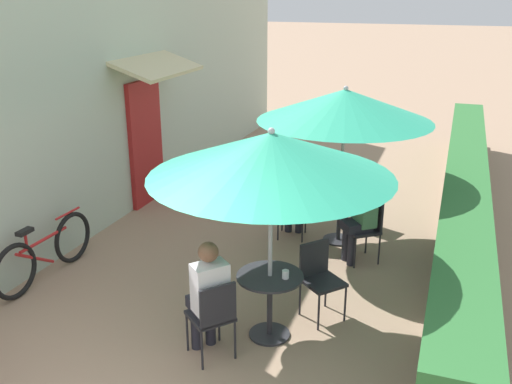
{
  "coord_description": "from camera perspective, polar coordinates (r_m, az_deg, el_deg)",
  "views": [
    {
      "loc": [
        2.51,
        -2.8,
        3.51
      ],
      "look_at": [
        0.15,
        3.8,
        1.0
      ],
      "focal_mm": 40.0,
      "sensor_mm": 36.0,
      "label": 1
    }
  ],
  "objects": [
    {
      "name": "cafe_facade_wall",
      "position": [
        10.1,
        -10.76,
        11.28
      ],
      "size": [
        0.98,
        11.93,
        4.2
      ],
      "color": "#B2C1AD",
      "rests_on": "ground_plane"
    },
    {
      "name": "bicycle_leaning",
      "position": [
        7.72,
        -20.33,
        -5.68
      ],
      "size": [
        0.12,
        1.75,
        0.79
      ],
      "rotation": [
        0.0,
        0.0,
        -0.03
      ],
      "color": "black",
      "rests_on": "ground_plane"
    },
    {
      "name": "patio_table_near",
      "position": [
        6.05,
        1.39,
        -10.2
      ],
      "size": [
        0.7,
        0.7,
        0.72
      ],
      "color": "#28282D",
      "rests_on": "ground_plane"
    },
    {
      "name": "seated_patron_near_left",
      "position": [
        5.7,
        -4.82,
        -10.06
      ],
      "size": [
        0.51,
        0.5,
        1.25
      ],
      "rotation": [
        0.0,
        0.0,
        7.15
      ],
      "color": "#23232D",
      "rests_on": "ground_plane"
    },
    {
      "name": "patio_umbrella_near",
      "position": [
        5.46,
        1.52,
        3.75
      ],
      "size": [
        2.41,
        2.41,
        2.28
      ],
      "color": "#B7B7BC",
      "rests_on": "ground_plane"
    },
    {
      "name": "seated_patron_mid_back",
      "position": [
        7.69,
        10.41,
        -2.18
      ],
      "size": [
        0.51,
        0.5,
        1.25
      ],
      "rotation": [
        0.0,
        0.0,
        8.51
      ],
      "color": "#23232D",
      "rests_on": "ground_plane"
    },
    {
      "name": "cafe_chair_mid_left",
      "position": [
        8.92,
        10.44,
        -0.24
      ],
      "size": [
        0.52,
        0.52,
        0.87
      ],
      "rotation": [
        0.0,
        0.0,
        4.32
      ],
      "color": "#232328",
      "rests_on": "ground_plane"
    },
    {
      "name": "planter_hedge",
      "position": [
        9.17,
        20.05,
        -0.46
      ],
      "size": [
        0.6,
        10.93,
        1.01
      ],
      "color": "gray",
      "rests_on": "ground_plane"
    },
    {
      "name": "coffee_cup_near",
      "position": [
        5.87,
        2.97,
        -8.23
      ],
      "size": [
        0.07,
        0.07,
        0.09
      ],
      "color": "white",
      "rests_on": "patio_table_near"
    },
    {
      "name": "coffee_cup_mid",
      "position": [
        8.29,
        9.05,
        0.11
      ],
      "size": [
        0.07,
        0.07,
        0.09
      ],
      "color": "teal",
      "rests_on": "patio_table_mid"
    },
    {
      "name": "cafe_chair_near_right",
      "position": [
        6.44,
        6.35,
        -8.16
      ],
      "size": [
        0.56,
        0.56,
        0.87
      ],
      "rotation": [
        0.0,
        0.0,
        10.29
      ],
      "color": "#232328",
      "rests_on": "ground_plane"
    },
    {
      "name": "cafe_chair_mid_back",
      "position": [
        7.81,
        11.06,
        -3.24
      ],
      "size": [
        0.56,
        0.56,
        0.87
      ],
      "rotation": [
        0.0,
        0.0,
        8.51
      ],
      "color": "#232328",
      "rests_on": "ground_plane"
    },
    {
      "name": "seated_patron_mid_right",
      "position": [
        8.37,
        3.73,
        -0.05
      ],
      "size": [
        0.37,
        0.44,
        1.25
      ],
      "rotation": [
        0.0,
        0.0,
        6.41
      ],
      "color": "#23232D",
      "rests_on": "ground_plane"
    },
    {
      "name": "patio_table_mid",
      "position": [
        8.34,
        8.35,
        -1.7
      ],
      "size": [
        0.7,
        0.7,
        0.72
      ],
      "color": "#28282D",
      "rests_on": "ground_plane"
    },
    {
      "name": "cafe_chair_near_left",
      "position": [
        5.7,
        -4.28,
        -12.04
      ],
      "size": [
        0.56,
        0.56,
        0.87
      ],
      "rotation": [
        0.0,
        0.0,
        7.15
      ],
      "color": "#232328",
      "rests_on": "ground_plane"
    },
    {
      "name": "cafe_chair_mid_right",
      "position": [
        8.33,
        3.58,
        -1.4
      ],
      "size": [
        0.45,
        0.45,
        0.87
      ],
      "rotation": [
        0.0,
        0.0,
        6.41
      ],
      "color": "#232328",
      "rests_on": "ground_plane"
    },
    {
      "name": "patio_umbrella_mid",
      "position": [
        7.92,
        8.89,
        8.57
      ],
      "size": [
        2.41,
        2.41,
        2.28
      ],
      "color": "#B7B7BC",
      "rests_on": "ground_plane"
    }
  ]
}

